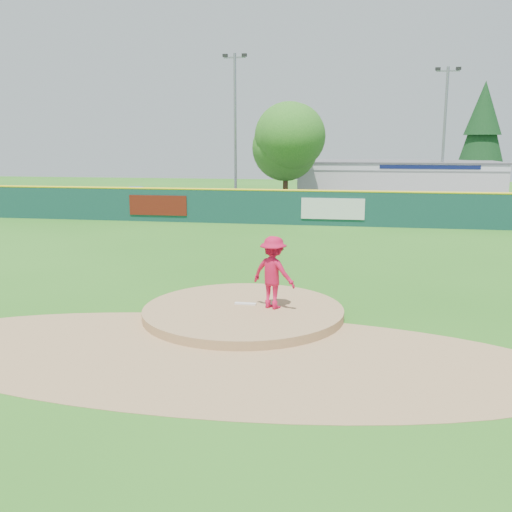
% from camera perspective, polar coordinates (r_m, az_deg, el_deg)
% --- Properties ---
extents(ground, '(120.00, 120.00, 0.00)m').
position_cam_1_polar(ground, '(15.80, -1.28, -6.03)').
color(ground, '#286B19').
rests_on(ground, ground).
extents(pitchers_mound, '(5.50, 5.50, 0.50)m').
position_cam_1_polar(pitchers_mound, '(15.80, -1.28, -6.03)').
color(pitchers_mound, '#9E774C').
rests_on(pitchers_mound, ground).
extents(pitching_rubber, '(0.60, 0.15, 0.04)m').
position_cam_1_polar(pitching_rubber, '(16.00, -1.07, -4.79)').
color(pitching_rubber, white).
rests_on(pitching_rubber, pitchers_mound).
extents(infield_dirt_arc, '(15.40, 15.40, 0.01)m').
position_cam_1_polar(infield_dirt_arc, '(13.03, -3.92, -9.85)').
color(infield_dirt_arc, '#9E774C').
rests_on(infield_dirt_arc, ground).
extents(parking_lot, '(44.00, 16.00, 0.02)m').
position_cam_1_polar(parking_lot, '(42.15, 5.99, 4.80)').
color(parking_lot, '#38383A').
rests_on(parking_lot, ground).
extents(pitcher, '(1.47, 1.20, 1.98)m').
position_cam_1_polar(pitcher, '(15.45, 1.74, -1.65)').
color(pitcher, '#BE1039').
rests_on(pitcher, pitchers_mound).
extents(van, '(5.22, 3.50, 1.33)m').
position_cam_1_polar(van, '(40.67, -0.78, 5.58)').
color(van, white).
rests_on(van, parking_lot).
extents(pool_building_grp, '(15.20, 8.20, 3.31)m').
position_cam_1_polar(pool_building_grp, '(46.97, 13.86, 7.22)').
color(pool_building_grp, silver).
rests_on(pool_building_grp, ground).
extents(fence_banners, '(14.07, 0.04, 1.20)m').
position_cam_1_polar(fence_banners, '(33.57, -1.32, 4.92)').
color(fence_banners, '#5F170D').
rests_on(fence_banners, ground).
extents(playground_slide, '(1.02, 2.87, 1.58)m').
position_cam_1_polar(playground_slide, '(42.01, -12.06, 5.68)').
color(playground_slide, '#1B34E8').
rests_on(playground_slide, ground).
extents(outfield_fence, '(40.00, 0.14, 2.07)m').
position_cam_1_polar(outfield_fence, '(33.12, 4.88, 4.95)').
color(outfield_fence, '#123C37').
rests_on(outfield_fence, ground).
extents(deciduous_tree, '(5.60, 5.60, 7.36)m').
position_cam_1_polar(deciduous_tree, '(40.10, 3.01, 11.02)').
color(deciduous_tree, '#382314').
rests_on(deciduous_tree, ground).
extents(conifer_tree, '(4.40, 4.40, 9.50)m').
position_cam_1_polar(conifer_tree, '(51.77, 21.69, 11.40)').
color(conifer_tree, '#382314').
rests_on(conifer_tree, ground).
extents(light_pole_left, '(1.75, 0.25, 11.00)m').
position_cam_1_polar(light_pole_left, '(42.76, -2.10, 13.05)').
color(light_pole_left, gray).
rests_on(light_pole_left, ground).
extents(light_pole_right, '(1.75, 0.25, 10.00)m').
position_cam_1_polar(light_pole_right, '(44.21, 18.31, 11.79)').
color(light_pole_right, gray).
rests_on(light_pole_right, ground).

